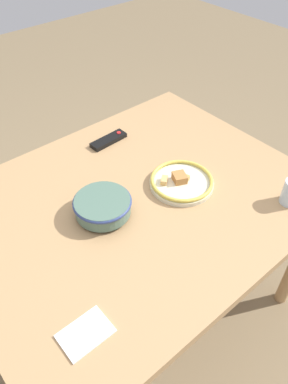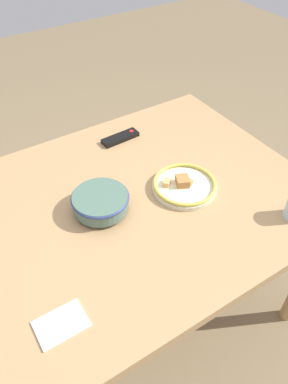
% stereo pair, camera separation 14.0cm
% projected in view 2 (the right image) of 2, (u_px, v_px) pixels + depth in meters
% --- Properties ---
extents(ground_plane, '(8.00, 8.00, 0.00)m').
position_uv_depth(ground_plane, '(138.00, 304.00, 1.96)').
color(ground_plane, '#7F6B4C').
extents(dining_table, '(1.34, 1.06, 0.77)m').
position_uv_depth(dining_table, '(136.00, 212.00, 1.48)').
color(dining_table, tan).
rests_on(dining_table, ground_plane).
extents(noodle_bowl, '(0.21, 0.21, 0.07)m').
position_uv_depth(noodle_bowl, '(100.00, 202.00, 1.35)').
color(noodle_bowl, '#4C6B5B').
rests_on(noodle_bowl, dining_table).
extents(food_plate, '(0.25, 0.25, 0.05)m').
position_uv_depth(food_plate, '(184.00, 185.00, 1.45)').
color(food_plate, beige).
rests_on(food_plate, dining_table).
extents(tv_remote, '(0.18, 0.06, 0.02)m').
position_uv_depth(tv_remote, '(120.00, 138.00, 1.70)').
color(tv_remote, black).
rests_on(tv_remote, dining_table).
extents(folded_napkin, '(0.14, 0.10, 0.01)m').
position_uv_depth(folded_napkin, '(61.00, 324.00, 1.05)').
color(folded_napkin, white).
rests_on(folded_napkin, dining_table).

